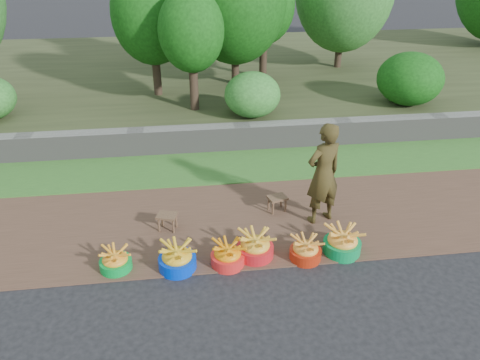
{
  "coord_description": "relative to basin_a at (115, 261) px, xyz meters",
  "views": [
    {
      "loc": [
        -1.22,
        -5.1,
        4.24
      ],
      "look_at": [
        -0.4,
        1.3,
        0.75
      ],
      "focal_mm": 35.0,
      "sensor_mm": 36.0,
      "label": 1
    }
  ],
  "objects": [
    {
      "name": "basin_c",
      "position": [
        1.57,
        -0.09,
        0.01
      ],
      "size": [
        0.48,
        0.48,
        0.36
      ],
      "color": "red",
      "rests_on": "ground"
    },
    {
      "name": "vendor_woman",
      "position": [
        3.17,
        0.85,
        0.71
      ],
      "size": [
        0.72,
        0.6,
        1.69
      ],
      "primitive_type": "imported",
      "rotation": [
        0.0,
        0.0,
        3.5
      ],
      "color": "black",
      "rests_on": "dirt_shoulder"
    },
    {
      "name": "earth_bank",
      "position": [
        2.28,
        8.73,
        0.1
      ],
      "size": [
        80.0,
        10.0,
        0.5
      ],
      "primitive_type": "cube",
      "color": "#384022",
      "rests_on": "ground"
    },
    {
      "name": "retaining_wall",
      "position": [
        2.28,
        3.83,
        0.13
      ],
      "size": [
        80.0,
        0.35,
        0.55
      ],
      "primitive_type": "cube",
      "color": "slate",
      "rests_on": "ground"
    },
    {
      "name": "grass_verge",
      "position": [
        2.28,
        2.98,
        -0.13
      ],
      "size": [
        80.0,
        1.5,
        0.04
      ],
      "primitive_type": "cube",
      "color": "#377028",
      "rests_on": "ground"
    },
    {
      "name": "basin_d",
      "position": [
        1.98,
        0.04,
        0.03
      ],
      "size": [
        0.54,
        0.54,
        0.4
      ],
      "color": "red",
      "rests_on": "ground"
    },
    {
      "name": "dirt_shoulder",
      "position": [
        2.28,
        0.98,
        -0.14
      ],
      "size": [
        80.0,
        2.5,
        0.02
      ],
      "primitive_type": "cube",
      "color": "brown",
      "rests_on": "ground"
    },
    {
      "name": "basin_f",
      "position": [
        3.26,
        -0.03,
        0.03
      ],
      "size": [
        0.55,
        0.55,
        0.41
      ],
      "color": "#068440",
      "rests_on": "ground"
    },
    {
      "name": "basin_b",
      "position": [
        0.86,
        -0.09,
        0.03
      ],
      "size": [
        0.53,
        0.53,
        0.4
      ],
      "color": "#0031D7",
      "rests_on": "ground"
    },
    {
      "name": "stool_left",
      "position": [
        0.72,
        0.89,
        0.08
      ],
      "size": [
        0.36,
        0.31,
        0.27
      ],
      "rotation": [
        0.0,
        0.0,
        -0.29
      ],
      "color": "brown",
      "rests_on": "dirt_shoulder"
    },
    {
      "name": "basin_e",
      "position": [
        2.69,
        -0.1,
        0.0
      ],
      "size": [
        0.46,
        0.46,
        0.34
      ],
      "color": "#A4220C",
      "rests_on": "ground"
    },
    {
      "name": "stool_right",
      "position": [
        2.54,
        1.21,
        0.09
      ],
      "size": [
        0.36,
        0.31,
        0.27
      ],
      "rotation": [
        0.0,
        0.0,
        0.27
      ],
      "color": "brown",
      "rests_on": "dirt_shoulder"
    },
    {
      "name": "basin_a",
      "position": [
        0.0,
        0.0,
        0.0
      ],
      "size": [
        0.45,
        0.45,
        0.33
      ],
      "color": "#019431",
      "rests_on": "ground"
    },
    {
      "name": "ground_plane",
      "position": [
        2.28,
        -0.27,
        -0.15
      ],
      "size": [
        120.0,
        120.0,
        0.0
      ],
      "primitive_type": "plane",
      "color": "black",
      "rests_on": "ground"
    }
  ]
}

